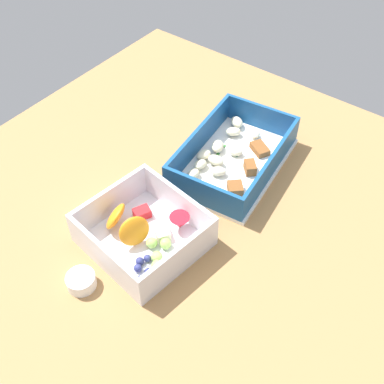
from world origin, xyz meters
The scene contains 4 objects.
table_surface centered at (0.00, 0.00, 1.00)cm, with size 80.00×80.00×2.00cm, color #9E7547.
pasta_container centered at (-12.28, -0.59, 3.65)cm, with size 23.39×16.35×5.36cm.
fruit_bowl centered at (8.62, -1.59, 3.98)cm, with size 16.43×17.16×5.67cm.
paper_cup_liner centered at (19.23, -3.64, 2.98)cm, with size 3.94×3.94×1.96cm, color white.
Camera 1 is at (38.18, 29.14, 57.83)cm, focal length 44.95 mm.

